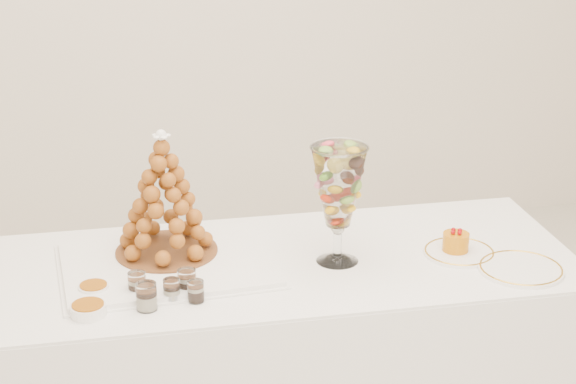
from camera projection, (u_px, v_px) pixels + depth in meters
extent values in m
cube|color=white|center=(277.00, 362.00, 3.05)|extent=(1.87, 0.84, 0.69)
cube|color=white|center=(277.00, 263.00, 2.92)|extent=(1.86, 0.84, 0.01)
cube|color=white|center=(167.00, 265.00, 2.88)|extent=(0.62, 0.47, 0.02)
cylinder|color=white|center=(337.00, 258.00, 2.92)|extent=(0.13, 0.13, 0.02)
cylinder|color=white|center=(338.00, 241.00, 2.90)|extent=(0.03, 0.03, 0.09)
sphere|color=white|center=(338.00, 228.00, 2.89)|extent=(0.04, 0.04, 0.04)
cylinder|color=white|center=(459.00, 253.00, 2.97)|extent=(0.22, 0.22, 0.01)
cylinder|color=white|center=(521.00, 269.00, 2.86)|extent=(0.25, 0.25, 0.01)
cylinder|color=white|center=(137.00, 284.00, 2.70)|extent=(0.05, 0.05, 0.07)
cylinder|color=white|center=(172.00, 290.00, 2.67)|extent=(0.05, 0.05, 0.06)
cylinder|color=white|center=(187.00, 281.00, 2.71)|extent=(0.05, 0.05, 0.07)
cylinder|color=white|center=(146.00, 296.00, 2.62)|extent=(0.06, 0.06, 0.08)
cylinder|color=white|center=(196.00, 291.00, 2.67)|extent=(0.05, 0.05, 0.06)
cylinder|color=white|center=(94.00, 290.00, 2.71)|extent=(0.09, 0.09, 0.03)
cylinder|color=white|center=(88.00, 310.00, 2.60)|extent=(0.10, 0.10, 0.03)
cylinder|color=brown|center=(167.00, 251.00, 2.94)|extent=(0.31, 0.31, 0.01)
cone|color=#924C16|center=(164.00, 193.00, 2.87)|extent=(0.33, 0.33, 0.37)
sphere|color=white|center=(161.00, 136.00, 2.80)|extent=(0.04, 0.04, 0.04)
cylinder|color=#C77109|center=(456.00, 242.00, 2.96)|extent=(0.08, 0.08, 0.06)
sphere|color=#990507|center=(460.00, 230.00, 2.96)|extent=(0.01, 0.01, 0.01)
sphere|color=#990507|center=(453.00, 230.00, 2.96)|extent=(0.01, 0.01, 0.01)
sphere|color=#990507|center=(453.00, 232.00, 2.94)|extent=(0.01, 0.01, 0.01)
sphere|color=#990507|center=(460.00, 233.00, 2.94)|extent=(0.01, 0.01, 0.01)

